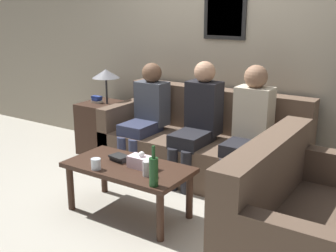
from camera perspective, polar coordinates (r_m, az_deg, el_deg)
name	(u,v)px	position (r m, az deg, el deg)	size (l,w,h in m)	color
ground_plane	(177,191)	(4.16, 1.22, -8.86)	(16.00, 16.00, 0.00)	#ADA899
wall_back	(225,48)	(4.64, 7.78, 10.37)	(9.00, 0.08, 2.60)	#9E937F
couch_main	(203,147)	(4.45, 4.78, -2.88)	(2.11, 0.85, 0.89)	brown
couch_side	(303,230)	(3.02, 17.80, -13.25)	(0.85, 1.39, 0.89)	brown
coffee_table	(128,172)	(3.61, -5.41, -6.26)	(1.08, 0.56, 0.45)	#382319
side_table_with_lamp	(104,124)	(5.18, -8.63, 0.21)	(0.51, 0.51, 1.03)	#382319
wine_bottle	(154,171)	(3.14, -1.96, -6.11)	(0.07, 0.07, 0.31)	#19421E
drinking_glass	(96,164)	(3.52, -9.73, -5.09)	(0.08, 0.08, 0.09)	silver
book_stack	(119,158)	(3.69, -6.62, -4.31)	(0.17, 0.14, 0.05)	black
soda_can	(147,169)	(3.34, -2.90, -5.78)	(0.07, 0.07, 0.12)	#BCBCC1
tissue_box	(142,162)	(3.51, -3.57, -4.87)	(0.23, 0.12, 0.15)	silver
person_left	(146,113)	(4.57, -2.99, 1.81)	(0.34, 0.60, 1.16)	#2D334C
person_middle	(198,119)	(4.23, 4.10, 1.00)	(0.34, 0.63, 1.22)	black
person_right	(249,126)	(3.99, 10.91, -0.06)	(0.34, 0.59, 1.23)	black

